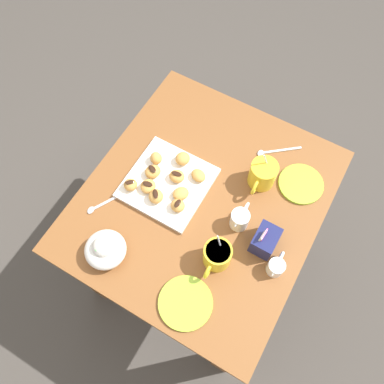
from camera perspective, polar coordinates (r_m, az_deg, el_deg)
ground_plane at (r=1.98m, az=1.06°, el=-9.51°), size 8.00×8.00×0.00m
dining_table at (r=1.44m, az=1.44°, el=-3.40°), size 0.86×0.76×0.72m
pastry_plate_square at (r=1.33m, az=-3.57°, el=1.35°), size 0.27×0.27×0.02m
coffee_mug_yellow_left at (r=1.31m, az=10.32°, el=2.63°), size 0.13×0.09×0.15m
coffee_mug_yellow_right at (r=1.19m, az=3.68°, el=-9.25°), size 0.13×0.09×0.14m
cream_pitcher_white at (r=1.25m, az=7.05°, el=-3.91°), size 0.10×0.06×0.07m
sugar_caddy at (r=1.23m, az=10.67°, el=-6.97°), size 0.09×0.07×0.11m
ice_cream_bowl at (r=1.23m, az=-12.63°, el=-8.16°), size 0.13×0.13×0.10m
chocolate_sauce_pitcher at (r=1.23m, az=12.23°, el=-10.67°), size 0.09×0.05×0.06m
saucer_lime_left at (r=1.38m, az=15.68°, el=1.14°), size 0.15×0.15×0.01m
saucer_lime_right at (r=1.20m, az=-0.96°, el=-15.96°), size 0.16×0.16×0.01m
loose_spoon_near_saucer at (r=1.42m, az=11.89°, el=5.86°), size 0.11×0.13×0.01m
loose_spoon_by_plate at (r=1.33m, az=-12.78°, el=-1.64°), size 0.15×0.09×0.01m
beignet_0 at (r=1.34m, az=-1.38°, el=4.92°), size 0.06×0.06×0.04m
beignet_1 at (r=1.26m, az=-2.10°, el=-2.01°), size 0.05×0.05×0.03m
chocolate_drizzle_1 at (r=1.25m, az=-2.13°, el=-1.69°), size 0.03×0.02×0.00m
beignet_2 at (r=1.28m, az=-5.31°, el=-0.64°), size 0.07×0.07×0.04m
chocolate_drizzle_2 at (r=1.26m, az=-5.39°, el=-0.26°), size 0.04×0.04×0.00m
beignet_3 at (r=1.28m, az=-1.66°, el=-0.24°), size 0.07×0.07×0.03m
beignet_4 at (r=1.31m, az=0.95°, el=2.43°), size 0.06×0.07×0.03m
beignet_5 at (r=1.31m, az=-9.00°, el=1.05°), size 0.06×0.06×0.04m
chocolate_drizzle_5 at (r=1.29m, az=-9.13°, el=1.44°), size 0.03×0.03×0.00m
beignet_6 at (r=1.31m, az=-2.23°, el=2.32°), size 0.06×0.06×0.03m
chocolate_drizzle_6 at (r=1.29m, az=-2.26°, el=2.69°), size 0.02×0.04×0.00m
beignet_7 at (r=1.32m, az=-5.78°, el=3.00°), size 0.07×0.07×0.03m
chocolate_drizzle_7 at (r=1.31m, az=-5.86°, el=3.39°), size 0.03×0.04×0.00m
beignet_8 at (r=1.34m, az=-5.29°, el=4.98°), size 0.06×0.06×0.04m
beignet_9 at (r=1.30m, az=-6.46°, el=0.85°), size 0.06×0.06×0.03m
chocolate_drizzle_9 at (r=1.29m, az=-6.54°, el=1.18°), size 0.02×0.04×0.00m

